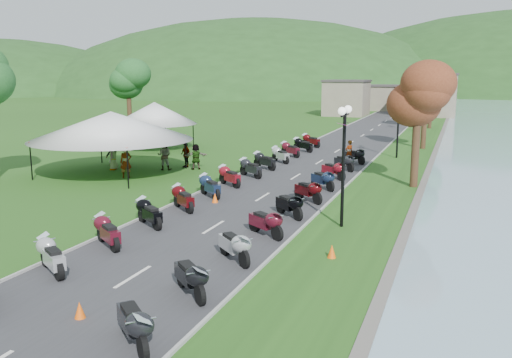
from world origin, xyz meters
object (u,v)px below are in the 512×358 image
(pedestrian_a, at_px, (127,178))
(pedestrian_c, at_px, (112,165))
(pedestrian_b, at_px, (165,170))
(vendor_tent_main, at_px, (112,143))

(pedestrian_a, bearing_deg, pedestrian_c, 95.58)
(pedestrian_a, relative_size, pedestrian_c, 1.02)
(pedestrian_a, height_order, pedestrian_b, pedestrian_b)
(pedestrian_b, height_order, pedestrian_c, pedestrian_b)
(pedestrian_b, bearing_deg, pedestrian_a, 60.01)
(pedestrian_b, relative_size, pedestrian_c, 1.04)
(pedestrian_a, relative_size, pedestrian_b, 0.98)
(pedestrian_b, bearing_deg, vendor_tent_main, 31.71)
(vendor_tent_main, distance_m, pedestrian_a, 2.58)
(vendor_tent_main, bearing_deg, pedestrian_c, 127.36)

